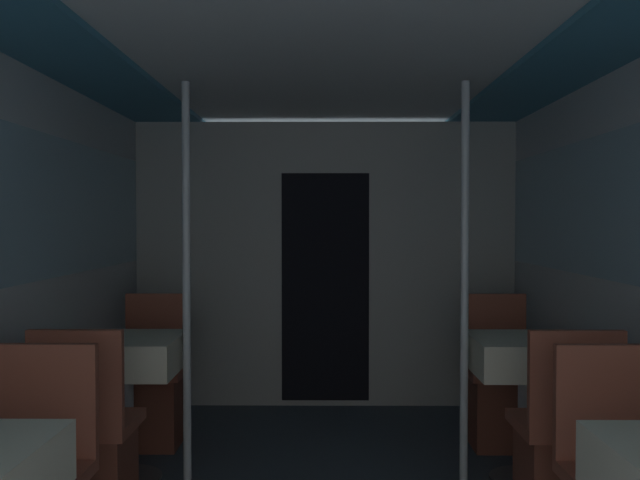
# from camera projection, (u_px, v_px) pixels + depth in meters

# --- Properties ---
(ceiling_panel) EXTENTS (2.83, 6.65, 0.07)m
(ceiling_panel) POSITION_uv_depth(u_px,v_px,m) (324.00, 35.00, 2.93)
(ceiling_panel) COLOR silver
(ceiling_panel) RESTS_ON wall_left
(bulkhead_far) EXTENTS (2.78, 0.09, 2.08)m
(bulkhead_far) POSITION_uv_depth(u_px,v_px,m) (325.00, 265.00, 5.25)
(bulkhead_far) COLOR #A8A8A3
(bulkhead_far) RESTS_ON ground_plane
(dining_table_left_1) EXTENTS (0.57, 0.57, 0.75)m
(dining_table_left_1) POSITION_uv_depth(u_px,v_px,m) (124.00, 361.00, 3.74)
(dining_table_left_1) COLOR #4C4C51
(dining_table_left_1) RESTS_ON ground_plane
(chair_left_near_1) EXTENTS (0.40, 0.40, 0.90)m
(chair_left_near_1) POSITION_uv_depth(u_px,v_px,m) (88.00, 461.00, 3.16)
(chair_left_near_1) COLOR brown
(chair_left_near_1) RESTS_ON ground_plane
(chair_left_far_1) EXTENTS (0.40, 0.40, 0.90)m
(chair_left_far_1) POSITION_uv_depth(u_px,v_px,m) (152.00, 397.00, 4.33)
(chair_left_far_1) COLOR brown
(chair_left_far_1) RESTS_ON ground_plane
(support_pole_left_1) EXTENTS (0.04, 0.04, 2.08)m
(support_pole_left_1) POSITION_uv_depth(u_px,v_px,m) (186.00, 282.00, 3.72)
(support_pole_left_1) COLOR silver
(support_pole_left_1) RESTS_ON ground_plane
(dining_table_right_1) EXTENTS (0.57, 0.57, 0.75)m
(dining_table_right_1) POSITION_uv_depth(u_px,v_px,m) (525.00, 362.00, 3.72)
(dining_table_right_1) COLOR #4C4C51
(dining_table_right_1) RESTS_ON ground_plane
(chair_right_near_1) EXTENTS (0.40, 0.40, 0.90)m
(chair_right_near_1) POSITION_uv_depth(u_px,v_px,m) (562.00, 462.00, 3.15)
(chair_right_near_1) COLOR brown
(chair_right_near_1) RESTS_ON ground_plane
(chair_right_far_1) EXTENTS (0.40, 0.40, 0.90)m
(chair_right_far_1) POSITION_uv_depth(u_px,v_px,m) (498.00, 397.00, 4.31)
(chair_right_far_1) COLOR brown
(chair_right_far_1) RESTS_ON ground_plane
(support_pole_right_1) EXTENTS (0.04, 0.04, 2.08)m
(support_pole_right_1) POSITION_uv_depth(u_px,v_px,m) (464.00, 282.00, 3.71)
(support_pole_right_1) COLOR silver
(support_pole_right_1) RESTS_ON ground_plane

